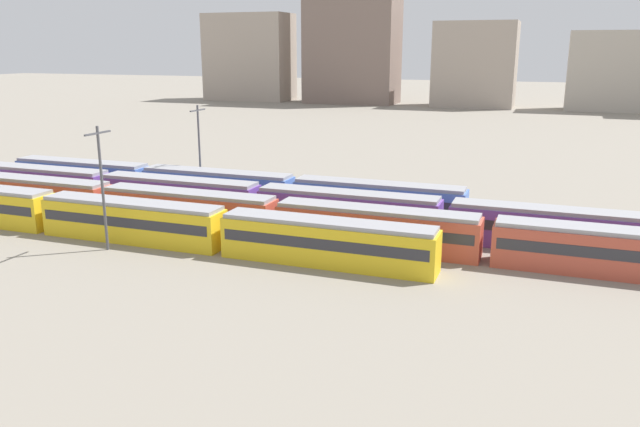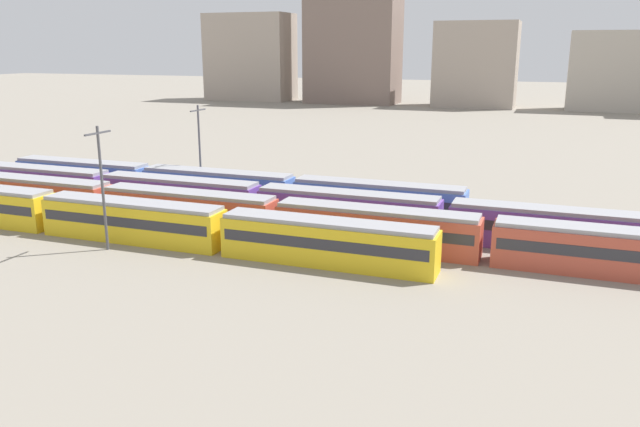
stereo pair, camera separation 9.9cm
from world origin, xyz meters
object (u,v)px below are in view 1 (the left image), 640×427
(train_track_3, at_px, (217,187))
(catenary_pole_1, at_px, (199,146))
(train_track_0, at_px, (133,221))
(train_track_1, at_px, (376,228))
(train_track_2, at_px, (259,202))
(catenary_pole_2, at_px, (102,183))

(train_track_3, relative_size, catenary_pole_1, 5.20)
(train_track_0, height_order, catenary_pole_1, catenary_pole_1)
(train_track_1, relative_size, catenary_pole_1, 8.72)
(train_track_0, height_order, train_track_2, same)
(train_track_0, distance_m, catenary_pole_2, 5.12)
(train_track_2, height_order, train_track_3, same)
(train_track_0, height_order, train_track_1, same)
(train_track_0, height_order, catenary_pole_2, catenary_pole_2)
(train_track_3, height_order, catenary_pole_1, catenary_pole_1)
(train_track_3, bearing_deg, train_track_0, -90.16)
(train_track_1, height_order, train_track_2, same)
(catenary_pole_1, bearing_deg, train_track_1, -27.55)
(catenary_pole_1, relative_size, catenary_pole_2, 0.99)
(train_track_0, bearing_deg, train_track_3, 89.84)
(train_track_2, bearing_deg, catenary_pole_1, 145.33)
(train_track_1, distance_m, train_track_2, 14.68)
(catenary_pole_1, bearing_deg, train_track_2, -34.67)
(train_track_3, height_order, catenary_pole_2, catenary_pole_2)
(train_track_1, height_order, catenary_pole_2, catenary_pole_2)
(train_track_0, distance_m, catenary_pole_1, 19.17)
(train_track_0, bearing_deg, train_track_1, 13.57)
(train_track_0, distance_m, train_track_3, 15.60)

